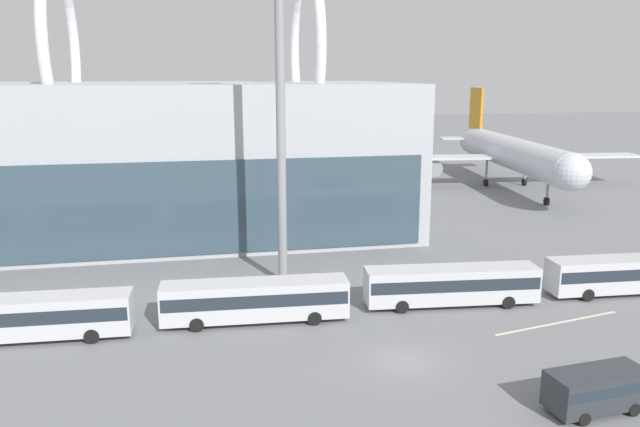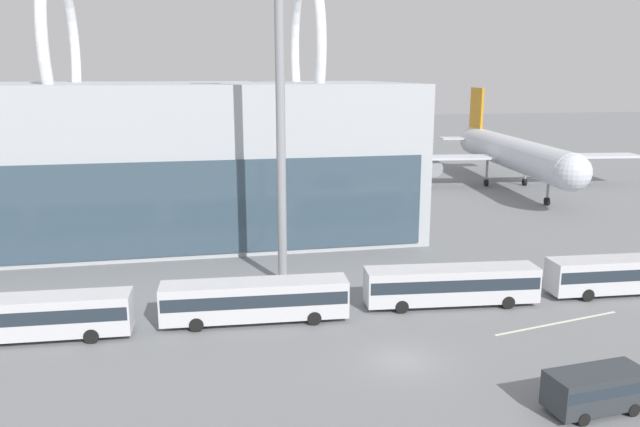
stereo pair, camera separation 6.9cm
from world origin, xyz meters
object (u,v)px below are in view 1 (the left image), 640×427
at_px(airliner_at_gate_near, 140,170).
at_px(shuttle_bus_1, 29,315).
at_px(floodlight_mast, 280,61).
at_px(airliner_at_gate_far, 509,152).
at_px(shuttle_bus_3, 452,283).
at_px(shuttle_bus_2, 255,298).
at_px(service_van_foreground, 597,387).
at_px(shuttle_bus_4, 629,272).

xyz_separation_m(airliner_at_gate_near, shuttle_bus_1, (-4.22, -40.40, -3.40)).
bearing_deg(floodlight_mast, airliner_at_gate_near, 113.47).
bearing_deg(floodlight_mast, airliner_at_gate_far, 43.19).
bearing_deg(shuttle_bus_3, floodlight_mast, 151.19).
height_order(shuttle_bus_2, floodlight_mast, floodlight_mast).
bearing_deg(shuttle_bus_2, shuttle_bus_3, 4.28).
bearing_deg(floodlight_mast, shuttle_bus_1, -155.05).
height_order(airliner_at_gate_near, shuttle_bus_3, airliner_at_gate_near).
bearing_deg(shuttle_bus_3, service_van_foreground, -79.88).
relative_size(airliner_at_gate_near, floodlight_mast, 1.33).
height_order(shuttle_bus_1, shuttle_bus_4, same).
xyz_separation_m(shuttle_bus_3, service_van_foreground, (1.38, -15.84, -0.46)).
relative_size(shuttle_bus_1, floodlight_mast, 0.45).
bearing_deg(shuttle_bus_2, airliner_at_gate_near, 108.11).
relative_size(airliner_at_gate_far, shuttle_bus_3, 3.30).
height_order(service_van_foreground, floodlight_mast, floodlight_mast).
relative_size(shuttle_bus_2, floodlight_mast, 0.45).
height_order(airliner_at_gate_far, shuttle_bus_3, airliner_at_gate_far).
relative_size(airliner_at_gate_near, shuttle_bus_4, 2.93).
bearing_deg(shuttle_bus_4, shuttle_bus_2, -176.93).
distance_m(airliner_at_gate_near, airliner_at_gate_far, 55.02).
bearing_deg(airliner_at_gate_far, shuttle_bus_1, -45.07).
distance_m(airliner_at_gate_near, shuttle_bus_2, 41.78).
height_order(shuttle_bus_2, shuttle_bus_3, same).
height_order(shuttle_bus_1, shuttle_bus_2, same).
bearing_deg(shuttle_bus_2, shuttle_bus_1, -176.21).
bearing_deg(airliner_at_gate_far, service_van_foreground, -17.43).
distance_m(shuttle_bus_3, service_van_foreground, 15.91).
relative_size(shuttle_bus_1, service_van_foreground, 2.40).
relative_size(shuttle_bus_3, service_van_foreground, 2.42).
bearing_deg(airliner_at_gate_near, airliner_at_gate_far, 92.89).
bearing_deg(shuttle_bus_1, shuttle_bus_2, 3.12).
bearing_deg(shuttle_bus_4, airliner_at_gate_near, 138.45).
distance_m(shuttle_bus_2, shuttle_bus_3, 14.97).
bearing_deg(airliner_at_gate_far, airliner_at_gate_near, -76.91).
xyz_separation_m(airliner_at_gate_far, floodlight_mast, (-40.77, -38.28, 12.86)).
bearing_deg(shuttle_bus_3, shuttle_bus_1, -173.98).
bearing_deg(airliner_at_gate_near, shuttle_bus_1, -9.65).
bearing_deg(service_van_foreground, airliner_at_gate_near, -69.79).
xyz_separation_m(shuttle_bus_3, shuttle_bus_4, (14.97, -0.35, 0.00)).
bearing_deg(airliner_at_gate_near, shuttle_bus_3, 29.09).
relative_size(shuttle_bus_4, service_van_foreground, 2.41).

